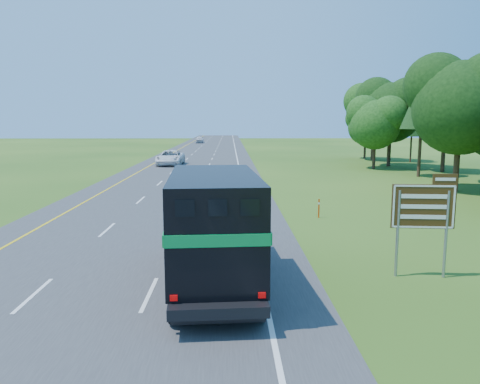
{
  "coord_description": "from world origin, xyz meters",
  "views": [
    {
      "loc": [
        4.41,
        -3.3,
        5.49
      ],
      "look_at": [
        4.95,
        21.31,
        1.76
      ],
      "focal_mm": 35.0,
      "sensor_mm": 36.0,
      "label": 1
    }
  ],
  "objects_px": {
    "horse_truck": "(213,225)",
    "exit_sign": "(424,211)",
    "far_car": "(200,140)",
    "white_suv": "(170,158)"
  },
  "relations": [
    {
      "from": "horse_truck",
      "to": "exit_sign",
      "type": "height_order",
      "value": "horse_truck"
    },
    {
      "from": "horse_truck",
      "to": "exit_sign",
      "type": "bearing_deg",
      "value": 1.71
    },
    {
      "from": "far_car",
      "to": "horse_truck",
      "type": "bearing_deg",
      "value": -88.57
    },
    {
      "from": "white_suv",
      "to": "far_car",
      "type": "xyz_separation_m",
      "value": [
        -0.15,
        60.35,
        -0.07
      ]
    },
    {
      "from": "horse_truck",
      "to": "white_suv",
      "type": "bearing_deg",
      "value": 95.37
    },
    {
      "from": "horse_truck",
      "to": "white_suv",
      "type": "height_order",
      "value": "horse_truck"
    },
    {
      "from": "far_car",
      "to": "exit_sign",
      "type": "distance_m",
      "value": 104.27
    },
    {
      "from": "far_car",
      "to": "white_suv",
      "type": "bearing_deg",
      "value": -92.31
    },
    {
      "from": "horse_truck",
      "to": "exit_sign",
      "type": "xyz_separation_m",
      "value": [
        7.34,
        0.69,
        0.32
      ]
    },
    {
      "from": "white_suv",
      "to": "exit_sign",
      "type": "relative_size",
      "value": 1.79
    }
  ]
}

